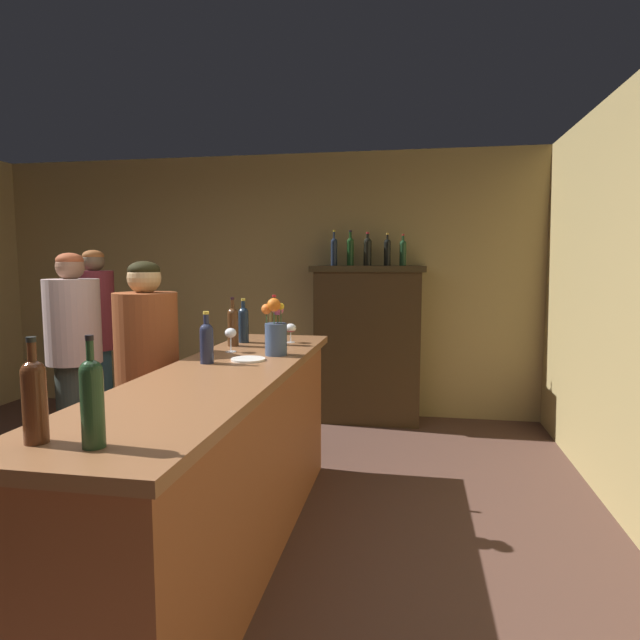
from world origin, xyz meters
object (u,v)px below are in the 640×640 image
at_px(wine_bottle_pinot, 244,323).
at_px(patron_near_entrance, 97,340).
at_px(display_bottle_right, 403,252).
at_px(display_cabinet, 368,341).
at_px(patron_tall, 74,356).
at_px(wine_glass_mid, 231,334).
at_px(wine_bottle_riesling, 274,323).
at_px(display_bottle_left, 334,250).
at_px(patron_by_cabinet, 148,378).
at_px(flower_arrangement, 275,331).
at_px(display_bottle_midright, 387,251).
at_px(display_bottle_center, 368,250).
at_px(wine_glass_front, 291,329).
at_px(wine_bottle_malbec, 207,341).
at_px(bar_counter, 223,464).
at_px(wine_bottle_rose, 92,399).
at_px(wine_bottle_merlot, 233,325).
at_px(display_bottle_midleft, 350,250).
at_px(wine_bottle_syrah, 34,397).
at_px(cheese_plate, 248,359).

height_order(wine_bottle_pinot, patron_near_entrance, patron_near_entrance).
bearing_deg(display_bottle_right, display_cabinet, -180.00).
height_order(wine_bottle_pinot, patron_tall, patron_tall).
bearing_deg(wine_glass_mid, patron_tall, 166.28).
relative_size(wine_bottle_riesling, display_bottle_left, 0.99).
distance_m(wine_bottle_riesling, patron_by_cabinet, 0.89).
xyz_separation_m(flower_arrangement, display_bottle_midright, (0.55, 2.14, 0.52)).
relative_size(display_bottle_center, patron_near_entrance, 0.19).
bearing_deg(wine_glass_front, wine_glass_mid, -121.76).
distance_m(wine_bottle_pinot, display_bottle_left, 1.80).
xyz_separation_m(patron_tall, patron_near_entrance, (-0.17, 0.55, 0.04)).
distance_m(display_bottle_center, display_bottle_right, 0.34).
height_order(wine_bottle_malbec, display_bottle_center, display_bottle_center).
bearing_deg(flower_arrangement, bar_counter, -108.42).
bearing_deg(wine_bottle_malbec, display_bottle_center, 74.75).
height_order(wine_bottle_rose, display_bottle_center, display_bottle_center).
height_order(wine_glass_mid, patron_by_cabinet, patron_by_cabinet).
height_order(display_bottle_midright, patron_by_cabinet, display_bottle_midright).
bearing_deg(wine_bottle_rose, display_bottle_midright, 79.84).
xyz_separation_m(wine_bottle_pinot, patron_tall, (-1.27, -0.08, -0.26)).
bearing_deg(wine_bottle_malbec, wine_bottle_riesling, 74.98).
bearing_deg(wine_bottle_merlot, wine_bottle_rose, -82.95).
bearing_deg(display_bottle_midleft, patron_by_cabinet, -114.70).
bearing_deg(wine_bottle_pinot, display_bottle_midleft, 72.03).
bearing_deg(wine_bottle_malbec, display_cabinet, 74.52).
xyz_separation_m(display_bottle_midright, patron_tall, (-2.17, -1.76, -0.79)).
height_order(display_cabinet, wine_bottle_merlot, display_cabinet).
bearing_deg(wine_glass_front, patron_near_entrance, 166.58).
distance_m(bar_counter, patron_tall, 1.74).
distance_m(wine_glass_mid, display_bottle_right, 2.37).
xyz_separation_m(wine_bottle_malbec, wine_glass_front, (0.28, 0.83, -0.03)).
bearing_deg(wine_bottle_merlot, bar_counter, -75.10).
xyz_separation_m(display_bottle_center, display_bottle_midright, (0.19, 0.00, -0.01)).
xyz_separation_m(wine_glass_mid, display_bottle_midright, (0.86, 2.08, 0.55)).
bearing_deg(flower_arrangement, display_bottle_left, 89.12).
height_order(display_bottle_midleft, patron_tall, display_bottle_midleft).
distance_m(wine_glass_mid, flower_arrangement, 0.31).
distance_m(flower_arrangement, display_bottle_midright, 2.27).
bearing_deg(wine_bottle_rose, wine_glass_front, 87.31).
bearing_deg(patron_near_entrance, wine_bottle_malbec, 5.48).
distance_m(wine_bottle_syrah, wine_glass_front, 2.19).
relative_size(wine_bottle_rose, display_bottle_midright, 1.10).
xyz_separation_m(wine_bottle_merlot, display_bottle_left, (0.40, 1.84, 0.53)).
distance_m(display_bottle_midright, patron_near_entrance, 2.74).
height_order(wine_glass_front, display_bottle_center, display_bottle_center).
distance_m(wine_bottle_malbec, display_bottle_left, 2.54).
bearing_deg(display_bottle_midleft, cheese_plate, -97.41).
xyz_separation_m(bar_counter, wine_bottle_malbec, (-0.15, 0.17, 0.64)).
distance_m(display_bottle_center, patron_near_entrance, 2.58).
height_order(wine_bottle_merlot, display_bottle_midleft, display_bottle_midleft).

